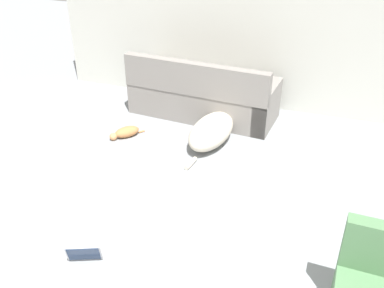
{
  "coord_description": "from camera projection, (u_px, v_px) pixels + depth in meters",
  "views": [
    {
      "loc": [
        0.88,
        -1.33,
        2.78
      ],
      "look_at": [
        -0.33,
        2.14,
        0.64
      ],
      "focal_mm": 40.0,
      "sensor_mm": 36.0,
      "label": 1
    }
  ],
  "objects": [
    {
      "name": "couch",
      "position": [
        203.0,
        97.0,
        6.09
      ],
      "size": [
        2.11,
        0.96,
        0.89
      ],
      "rotation": [
        0.0,
        0.0,
        3.06
      ],
      "color": "gray",
      "rests_on": "ground_plane"
    },
    {
      "name": "wall_back",
      "position": [
        274.0,
        22.0,
        5.85
      ],
      "size": [
        6.54,
        0.06,
        2.56
      ],
      "color": "beige",
      "rests_on": "ground_plane"
    },
    {
      "name": "dog",
      "position": [
        213.0,
        129.0,
        5.49
      ],
      "size": [
        0.57,
        1.4,
        0.35
      ],
      "rotation": [
        0.0,
        0.0,
        1.45
      ],
      "color": "beige",
      "rests_on": "ground_plane"
    },
    {
      "name": "laptop_open",
      "position": [
        83.0,
        262.0,
        3.65
      ],
      "size": [
        0.38,
        0.36,
        0.21
      ],
      "rotation": [
        0.0,
        0.0,
        0.39
      ],
      "color": "#B7B7BC",
      "rests_on": "ground_plane"
    },
    {
      "name": "cat",
      "position": [
        126.0,
        132.0,
        5.64
      ],
      "size": [
        0.37,
        0.42,
        0.14
      ],
      "rotation": [
        0.0,
        0.0,
        4.02
      ],
      "color": "#BC7A47",
      "rests_on": "ground_plane"
    }
  ]
}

